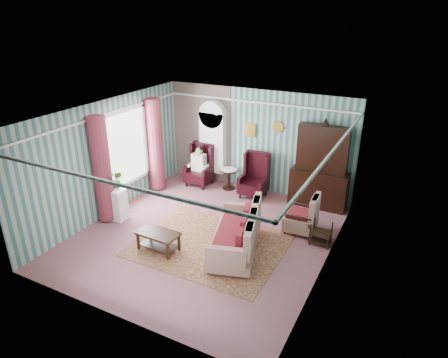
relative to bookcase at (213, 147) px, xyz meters
The scene contains 17 objects.
floor 3.34m from the bookcase, 64.58° to the right, with size 6.00×6.00×0.00m, color #844D55.
room_shell 2.90m from the bookcase, 74.62° to the right, with size 5.53×6.02×2.91m.
bookcase is the anchor object (origin of this frame).
dresser_hutch 3.25m from the bookcase, ahead, with size 1.50×0.56×2.36m, color black.
wingback_left 0.68m from the bookcase, 122.66° to the right, with size 0.76×0.80×1.25m, color black.
wingback_right 1.63m from the bookcase, 14.57° to the right, with size 0.76×0.80×1.25m, color black.
seated_woman 0.70m from the bookcase, 122.66° to the right, with size 0.44×0.40×1.18m, color white, non-canonical shape.
round_side_table 1.07m from the bookcase, 20.27° to the right, with size 0.50×0.50×0.60m, color black.
nest_table 4.37m from the bookcase, 26.92° to the right, with size 0.45×0.38×0.54m, color black.
plant_stand 3.39m from the bookcase, 108.49° to the right, with size 0.55×0.35×0.80m, color white.
rug 3.72m from the bookcase, 62.28° to the right, with size 3.20×2.60×0.01m, color #521C1B.
sofa 3.88m from the bookcase, 54.10° to the right, with size 2.04×1.08×1.11m, color beige.
floral_armchair 3.69m from the bookcase, 26.43° to the right, with size 0.79×0.78×0.96m, color beige.
coffee_table 4.00m from the bookcase, 78.92° to the right, with size 0.92×0.50×0.44m, color black.
potted_plant_a 3.45m from the bookcase, 108.98° to the right, with size 0.41×0.35×0.45m, color #174A1B.
potted_plant_b 3.17m from the bookcase, 108.87° to the right, with size 0.24×0.19×0.43m, color #174B19.
potted_plant_c 3.28m from the bookcase, 110.79° to the right, with size 0.22×0.22×0.39m, color #244D18.
Camera 1 is at (4.08, -6.94, 4.90)m, focal length 32.00 mm.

